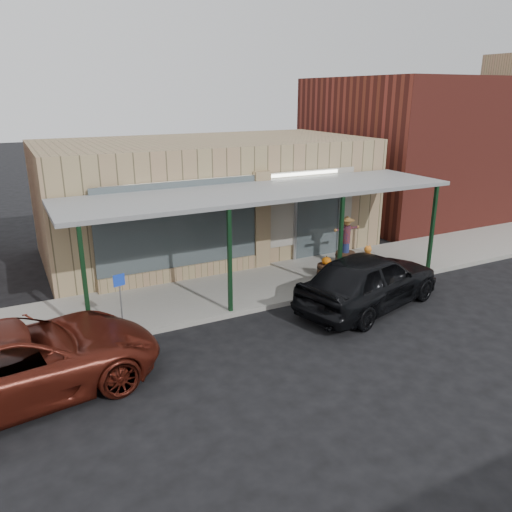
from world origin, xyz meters
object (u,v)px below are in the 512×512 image
parked_sedan (369,280)px  car_maroon (18,362)px  barrel_pumpkin (326,269)px  barrel_scarecrow (346,248)px  handicap_sign (120,294)px

parked_sedan → car_maroon: parked_sedan is taller
barrel_pumpkin → car_maroon: bearing=-163.8°
barrel_scarecrow → barrel_pumpkin: size_ratio=2.43×
barrel_pumpkin → parked_sedan: (-0.16, -2.32, 0.43)m
barrel_pumpkin → parked_sedan: size_ratio=0.14×
car_maroon → barrel_pumpkin: bearing=-82.6°
barrel_scarecrow → car_maroon: 10.97m
car_maroon → parked_sedan: bearing=-96.5°
handicap_sign → parked_sedan: (6.61, -1.49, -0.27)m
parked_sedan → car_maroon: (-9.06, -0.36, -0.05)m
barrel_pumpkin → parked_sedan: 2.36m
parked_sedan → car_maroon: 9.06m
barrel_pumpkin → car_maroon: (-9.21, -2.68, 0.39)m
handicap_sign → car_maroon: bearing=-157.1°
handicap_sign → parked_sedan: parked_sedan is taller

